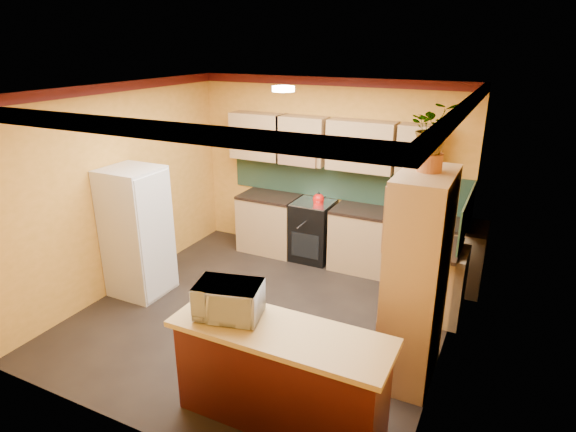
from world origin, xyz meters
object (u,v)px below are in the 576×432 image
object	(u,v)px
microwave	(229,300)
pantry	(417,280)
stove	(313,231)
breakfast_bar	(280,378)
fridge	(137,232)
base_cabinets_back	(352,239)

from	to	relation	value
microwave	pantry	bearing A→B (deg)	26.48
stove	microwave	world-z (taller)	microwave
stove	pantry	world-z (taller)	pantry
breakfast_bar	microwave	xyz separation A→B (m)	(-0.50, 0.00, 0.64)
fridge	pantry	world-z (taller)	pantry
base_cabinets_back	pantry	size ratio (longest dim) A/B	1.74
fridge	breakfast_bar	size ratio (longest dim) A/B	0.94
base_cabinets_back	microwave	xyz separation A→B (m)	(-0.03, -3.24, 0.64)
fridge	microwave	xyz separation A→B (m)	(2.24, -1.28, 0.23)
pantry	microwave	xyz separation A→B (m)	(-1.36, -1.15, 0.03)
fridge	breakfast_bar	distance (m)	3.05
base_cabinets_back	fridge	distance (m)	3.03
fridge	pantry	bearing A→B (deg)	-2.07
pantry	breakfast_bar	distance (m)	1.57
stove	pantry	distance (m)	2.92
fridge	stove	bearing A→B (deg)	49.91
fridge	microwave	distance (m)	2.59
base_cabinets_back	stove	xyz separation A→B (m)	(-0.62, -0.00, 0.02)
pantry	base_cabinets_back	bearing A→B (deg)	122.50
base_cabinets_back	microwave	size ratio (longest dim) A/B	6.54
base_cabinets_back	stove	bearing A→B (deg)	-180.00
base_cabinets_back	microwave	bearing A→B (deg)	-90.59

